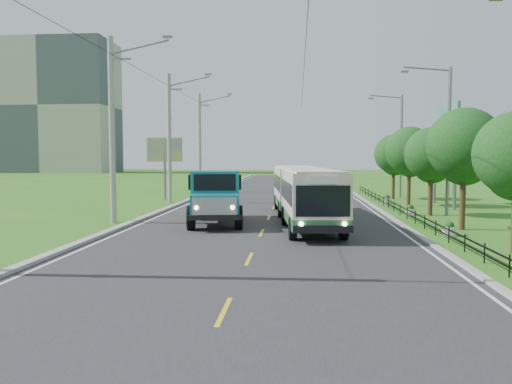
# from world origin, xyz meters

# --- Properties ---
(ground) EXTENTS (240.00, 240.00, 0.00)m
(ground) POSITION_xyz_m (0.00, 0.00, 0.00)
(ground) COLOR #2D6919
(ground) RESTS_ON ground
(road) EXTENTS (14.00, 120.00, 0.02)m
(road) POSITION_xyz_m (0.00, 20.00, 0.01)
(road) COLOR #28282B
(road) RESTS_ON ground
(curb_left) EXTENTS (0.40, 120.00, 0.15)m
(curb_left) POSITION_xyz_m (-7.20, 20.00, 0.07)
(curb_left) COLOR #9E9E99
(curb_left) RESTS_ON ground
(curb_right) EXTENTS (0.30, 120.00, 0.10)m
(curb_right) POSITION_xyz_m (7.15, 20.00, 0.05)
(curb_right) COLOR #9E9E99
(curb_right) RESTS_ON ground
(edge_line_left) EXTENTS (0.12, 120.00, 0.00)m
(edge_line_left) POSITION_xyz_m (-6.65, 20.00, 0.02)
(edge_line_left) COLOR silver
(edge_line_left) RESTS_ON road
(edge_line_right) EXTENTS (0.12, 120.00, 0.00)m
(edge_line_right) POSITION_xyz_m (6.65, 20.00, 0.02)
(edge_line_right) COLOR silver
(edge_line_right) RESTS_ON road
(centre_dash) EXTENTS (0.12, 2.20, 0.00)m
(centre_dash) POSITION_xyz_m (0.00, 0.00, 0.02)
(centre_dash) COLOR yellow
(centre_dash) RESTS_ON road
(railing_right) EXTENTS (0.04, 40.00, 0.60)m
(railing_right) POSITION_xyz_m (8.00, 14.00, 0.30)
(railing_right) COLOR black
(railing_right) RESTS_ON ground
(pole_near) EXTENTS (3.51, 0.32, 10.00)m
(pole_near) POSITION_xyz_m (-8.26, 9.00, 5.09)
(pole_near) COLOR gray
(pole_near) RESTS_ON ground
(pole_mid) EXTENTS (3.51, 0.32, 10.00)m
(pole_mid) POSITION_xyz_m (-8.26, 21.00, 5.09)
(pole_mid) COLOR gray
(pole_mid) RESTS_ON ground
(pole_far) EXTENTS (3.51, 0.32, 10.00)m
(pole_far) POSITION_xyz_m (-8.26, 33.00, 5.09)
(pole_far) COLOR gray
(pole_far) RESTS_ON ground
(tree_third) EXTENTS (3.60, 3.62, 6.00)m
(tree_third) POSITION_xyz_m (9.86, 8.14, 3.99)
(tree_third) COLOR #382314
(tree_third) RESTS_ON ground
(tree_fourth) EXTENTS (3.24, 3.31, 5.40)m
(tree_fourth) POSITION_xyz_m (9.86, 14.14, 3.59)
(tree_fourth) COLOR #382314
(tree_fourth) RESTS_ON ground
(tree_fifth) EXTENTS (3.48, 3.52, 5.80)m
(tree_fifth) POSITION_xyz_m (9.86, 20.14, 3.85)
(tree_fifth) COLOR #382314
(tree_fifth) RESTS_ON ground
(tree_back) EXTENTS (3.30, 3.36, 5.50)m
(tree_back) POSITION_xyz_m (9.86, 26.14, 3.65)
(tree_back) COLOR #382314
(tree_back) RESTS_ON ground
(streetlight_mid) EXTENTS (3.02, 0.20, 9.07)m
(streetlight_mid) POSITION_xyz_m (10.64, 14.00, 4.90)
(streetlight_mid) COLOR slate
(streetlight_mid) RESTS_ON ground
(streetlight_far) EXTENTS (3.02, 0.20, 9.07)m
(streetlight_far) POSITION_xyz_m (10.64, 28.00, 4.90)
(streetlight_far) COLOR slate
(streetlight_far) RESTS_ON ground
(planter_near) EXTENTS (0.64, 0.64, 0.67)m
(planter_near) POSITION_xyz_m (8.60, 6.00, 0.29)
(planter_near) COLOR silver
(planter_near) RESTS_ON ground
(planter_mid) EXTENTS (0.64, 0.64, 0.67)m
(planter_mid) POSITION_xyz_m (8.60, 14.00, 0.29)
(planter_mid) COLOR silver
(planter_mid) RESTS_ON ground
(planter_far) EXTENTS (0.64, 0.64, 0.67)m
(planter_far) POSITION_xyz_m (8.60, 22.00, 0.29)
(planter_far) COLOR silver
(planter_far) RESTS_ON ground
(billboard_left) EXTENTS (3.00, 0.20, 5.20)m
(billboard_left) POSITION_xyz_m (-9.50, 24.00, 3.87)
(billboard_left) COLOR slate
(billboard_left) RESTS_ON ground
(billboard_right) EXTENTS (0.24, 6.00, 7.30)m
(billboard_right) POSITION_xyz_m (12.30, 20.00, 5.34)
(billboard_right) COLOR slate
(billboard_right) RESTS_ON ground
(apartment_near) EXTENTS (28.00, 14.00, 30.00)m
(apartment_near) POSITION_xyz_m (-55.00, 95.00, 15.00)
(apartment_near) COLOR #B7B2A3
(apartment_near) RESTS_ON ground
(apartment_far) EXTENTS (24.00, 14.00, 26.00)m
(apartment_far) POSITION_xyz_m (-80.00, 120.00, 13.00)
(apartment_far) COLOR #B7B2A3
(apartment_far) RESTS_ON ground
(bus) EXTENTS (3.88, 15.29, 2.92)m
(bus) POSITION_xyz_m (1.98, 10.39, 1.76)
(bus) COLOR #286437
(bus) RESTS_ON ground
(dump_truck) EXTENTS (3.59, 7.14, 2.87)m
(dump_truck) POSITION_xyz_m (-2.74, 9.24, 1.63)
(dump_truck) COLOR #14747A
(dump_truck) RESTS_ON ground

